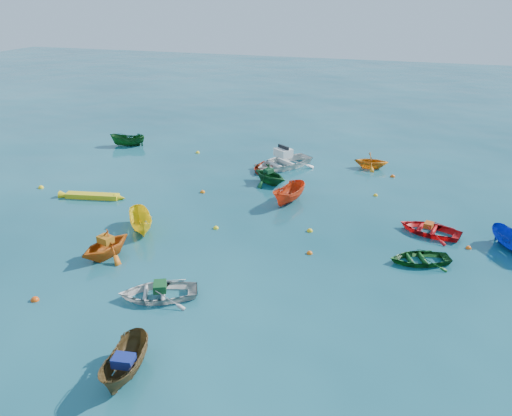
% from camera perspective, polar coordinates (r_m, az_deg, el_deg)
% --- Properties ---
extents(ground, '(160.00, 160.00, 0.00)m').
position_cam_1_polar(ground, '(26.45, -3.37, -4.96)').
color(ground, '#093A48').
rests_on(ground, ground).
extents(dinghy_white_near, '(4.21, 3.74, 0.72)m').
position_cam_1_polar(dinghy_white_near, '(23.19, -11.07, -9.94)').
color(dinghy_white_near, beige).
rests_on(dinghy_white_near, ground).
extents(sampan_brown_mid, '(1.64, 3.25, 1.20)m').
position_cam_1_polar(sampan_brown_mid, '(19.42, -14.47, -18.00)').
color(sampan_brown_mid, brown).
rests_on(sampan_brown_mid, ground).
extents(dinghy_orange_w, '(3.26, 3.54, 1.56)m').
position_cam_1_polar(dinghy_orange_w, '(27.07, -16.66, -5.30)').
color(dinghy_orange_w, '#D56314').
rests_on(dinghy_orange_w, ground).
extents(sampan_yellow_mid, '(2.89, 3.30, 1.24)m').
position_cam_1_polar(sampan_yellow_mid, '(29.34, -12.88, -2.50)').
color(sampan_yellow_mid, yellow).
rests_on(sampan_yellow_mid, ground).
extents(dinghy_green_e, '(3.61, 3.11, 0.63)m').
position_cam_1_polar(dinghy_green_e, '(26.73, 18.12, -5.89)').
color(dinghy_green_e, '#114B19').
rests_on(dinghy_green_e, ground).
extents(sampan_orange_n, '(2.10, 3.56, 1.29)m').
position_cam_1_polar(sampan_orange_n, '(32.39, 3.81, 0.66)').
color(sampan_orange_n, red).
rests_on(sampan_orange_n, ground).
extents(dinghy_green_n, '(3.70, 3.54, 1.51)m').
position_cam_1_polar(dinghy_green_n, '(35.55, 1.55, 2.86)').
color(dinghy_green_n, '#124D20').
rests_on(dinghy_green_n, ground).
extents(dinghy_red_ne, '(3.87, 3.18, 0.70)m').
position_cam_1_polar(dinghy_red_ne, '(29.94, 19.19, -2.74)').
color(dinghy_red_ne, red).
rests_on(dinghy_red_ne, ground).
extents(dinghy_red_far, '(2.04, 2.84, 0.59)m').
position_cam_1_polar(dinghy_red_far, '(38.13, 0.79, 4.34)').
color(dinghy_red_far, red).
rests_on(dinghy_red_far, ground).
extents(dinghy_orange_far, '(2.71, 2.38, 1.34)m').
position_cam_1_polar(dinghy_orange_far, '(39.63, 12.95, 4.49)').
color(dinghy_orange_far, orange).
rests_on(dinghy_orange_far, ground).
extents(sampan_green_far, '(3.21, 1.91, 1.17)m').
position_cam_1_polar(sampan_green_far, '(45.65, -14.40, 6.90)').
color(sampan_green_far, '#0F4316').
rests_on(sampan_green_far, ground).
extents(kayak_yellow, '(4.28, 1.46, 0.43)m').
position_cam_1_polar(kayak_yellow, '(34.68, -18.16, 1.07)').
color(kayak_yellow, gold).
rests_on(kayak_yellow, ground).
extents(motorboat_white, '(5.69, 6.05, 1.62)m').
position_cam_1_polar(motorboat_white, '(38.91, 3.11, 4.71)').
color(motorboat_white, white).
rests_on(motorboat_white, ground).
extents(tarp_green_a, '(0.82, 0.91, 0.36)m').
position_cam_1_polar(tarp_green_a, '(22.89, -10.92, -8.81)').
color(tarp_green_a, '#134C21').
rests_on(tarp_green_a, dinghy_white_near).
extents(tarp_blue_a, '(0.82, 0.67, 0.36)m').
position_cam_1_polar(tarp_blue_a, '(18.82, -14.90, -16.52)').
color(tarp_blue_a, navy).
rests_on(tarp_blue_a, sampan_brown_mid).
extents(tarp_orange_a, '(0.87, 0.75, 0.36)m').
position_cam_1_polar(tarp_orange_a, '(26.66, -16.82, -3.46)').
color(tarp_orange_a, '#B96713').
rests_on(tarp_orange_a, dinghy_orange_w).
extents(tarp_green_b, '(0.71, 0.77, 0.30)m').
position_cam_1_polar(tarp_green_b, '(35.31, 1.45, 4.27)').
color(tarp_green_b, '#104322').
rests_on(tarp_green_b, dinghy_green_n).
extents(tarp_orange_b, '(0.58, 0.68, 0.29)m').
position_cam_1_polar(tarp_orange_b, '(29.75, 19.13, -1.84)').
color(tarp_orange_b, '#B04612').
rests_on(tarp_orange_b, dinghy_red_ne).
extents(buoy_or_a, '(0.37, 0.37, 0.37)m').
position_cam_1_polar(buoy_or_a, '(24.60, -23.94, -9.63)').
color(buoy_or_a, '#DB470B').
rests_on(buoy_or_a, ground).
extents(buoy_ye_a, '(0.32, 0.32, 0.32)m').
position_cam_1_polar(buoy_ye_a, '(28.91, -4.61, -2.35)').
color(buoy_ye_a, yellow).
rests_on(buoy_ye_a, ground).
extents(buoy_or_b, '(0.30, 0.30, 0.30)m').
position_cam_1_polar(buoy_or_b, '(28.99, 23.11, -4.27)').
color(buoy_or_b, '#FC590D').
rests_on(buoy_or_b, ground).
extents(buoy_ye_b, '(0.38, 0.38, 0.38)m').
position_cam_1_polar(buoy_ye_b, '(37.75, -23.36, 2.11)').
color(buoy_ye_b, yellow).
rests_on(buoy_ye_b, ground).
extents(buoy_or_c, '(0.35, 0.35, 0.35)m').
position_cam_1_polar(buoy_or_c, '(34.07, -6.12, 1.77)').
color(buoy_or_c, orange).
rests_on(buoy_or_c, ground).
extents(buoy_ye_c, '(0.35, 0.35, 0.35)m').
position_cam_1_polar(buoy_ye_c, '(28.66, 6.16, -2.67)').
color(buoy_ye_c, yellow).
rests_on(buoy_ye_c, ground).
extents(buoy_or_d, '(0.31, 0.31, 0.31)m').
position_cam_1_polar(buoy_or_d, '(26.33, 6.13, -5.21)').
color(buoy_or_d, '#EA5F0C').
rests_on(buoy_or_d, ground).
extents(buoy_ye_d, '(0.34, 0.34, 0.34)m').
position_cam_1_polar(buoy_ye_d, '(42.54, -6.68, 6.27)').
color(buoy_ye_d, yellow).
rests_on(buoy_ye_d, ground).
extents(buoy_or_e, '(0.35, 0.35, 0.35)m').
position_cam_1_polar(buoy_or_e, '(38.10, 15.34, 3.45)').
color(buoy_or_e, '#D9520B').
rests_on(buoy_or_e, ground).
extents(buoy_ye_e, '(0.29, 0.29, 0.29)m').
position_cam_1_polar(buoy_ye_e, '(34.30, 13.50, 1.37)').
color(buoy_ye_e, yellow).
rests_on(buoy_ye_e, ground).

